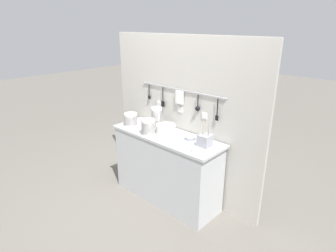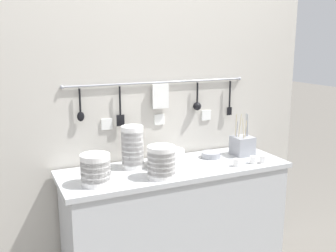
{
  "view_description": "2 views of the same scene",
  "coord_description": "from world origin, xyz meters",
  "px_view_note": "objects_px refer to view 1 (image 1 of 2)",
  "views": [
    {
      "loc": [
        2.1,
        -2.23,
        2.1
      ],
      "look_at": [
        0.06,
        -0.03,
        1.0
      ],
      "focal_mm": 30.0,
      "sensor_mm": 36.0,
      "label": 1
    },
    {
      "loc": [
        -1.0,
        -2.09,
        1.63
      ],
      "look_at": [
        -0.05,
        0.01,
        1.12
      ],
      "focal_mm": 42.0,
      "sensor_mm": 36.0,
      "label": 2
    }
  ],
  "objects_px": {
    "cutlery_caddy": "(205,140)",
    "cup_front_right": "(194,150)",
    "cup_by_caddy": "(191,148)",
    "cup_mid_row": "(181,145)",
    "bowl_stack_nested_right": "(131,120)",
    "plate_stack": "(166,129)",
    "bowl_stack_wide_centre": "(157,118)",
    "steel_mixing_bowl": "(190,138)",
    "bowl_stack_back_corner": "(148,127)",
    "cup_front_left": "(145,121)"
  },
  "relations": [
    {
      "from": "bowl_stack_back_corner",
      "to": "cup_front_right",
      "type": "relative_size",
      "value": 3.9
    },
    {
      "from": "cutlery_caddy",
      "to": "cup_mid_row",
      "type": "xyz_separation_m",
      "value": [
        -0.17,
        -0.19,
        -0.04
      ]
    },
    {
      "from": "cup_front_right",
      "to": "plate_stack",
      "type": "bearing_deg",
      "value": 161.12
    },
    {
      "from": "bowl_stack_nested_right",
      "to": "cutlery_caddy",
      "type": "xyz_separation_m",
      "value": [
        1.05,
        0.14,
        -0.02
      ]
    },
    {
      "from": "steel_mixing_bowl",
      "to": "cup_by_caddy",
      "type": "distance_m",
      "value": 0.29
    },
    {
      "from": "cup_by_caddy",
      "to": "cup_front_right",
      "type": "bearing_deg",
      "value": -16.45
    },
    {
      "from": "cup_mid_row",
      "to": "bowl_stack_wide_centre",
      "type": "bearing_deg",
      "value": 158.09
    },
    {
      "from": "bowl_stack_nested_right",
      "to": "bowl_stack_wide_centre",
      "type": "xyz_separation_m",
      "value": [
        0.28,
        0.19,
        0.05
      ]
    },
    {
      "from": "cup_front_left",
      "to": "bowl_stack_wide_centre",
      "type": "bearing_deg",
      "value": -4.47
    },
    {
      "from": "bowl_stack_back_corner",
      "to": "plate_stack",
      "type": "height_order",
      "value": "bowl_stack_back_corner"
    },
    {
      "from": "cup_by_caddy",
      "to": "cup_mid_row",
      "type": "distance_m",
      "value": 0.13
    },
    {
      "from": "bowl_stack_nested_right",
      "to": "steel_mixing_bowl",
      "type": "bearing_deg",
      "value": 12.03
    },
    {
      "from": "cutlery_caddy",
      "to": "cup_front_right",
      "type": "xyz_separation_m",
      "value": [
        0.02,
        -0.21,
        -0.04
      ]
    },
    {
      "from": "cup_front_left",
      "to": "cutlery_caddy",
      "type": "bearing_deg",
      "value": -3.7
    },
    {
      "from": "bowl_stack_back_corner",
      "to": "cup_mid_row",
      "type": "height_order",
      "value": "bowl_stack_back_corner"
    },
    {
      "from": "bowl_stack_wide_centre",
      "to": "cup_front_right",
      "type": "height_order",
      "value": "bowl_stack_wide_centre"
    },
    {
      "from": "bowl_stack_back_corner",
      "to": "cup_front_right",
      "type": "bearing_deg",
      "value": -1.56
    },
    {
      "from": "cup_by_caddy",
      "to": "cup_front_right",
      "type": "distance_m",
      "value": 0.06
    },
    {
      "from": "cutlery_caddy",
      "to": "cup_mid_row",
      "type": "height_order",
      "value": "cutlery_caddy"
    },
    {
      "from": "cup_front_right",
      "to": "cup_front_left",
      "type": "relative_size",
      "value": 1.0
    },
    {
      "from": "plate_stack",
      "to": "cup_mid_row",
      "type": "relative_size",
      "value": 4.86
    },
    {
      "from": "cup_front_right",
      "to": "cup_front_left",
      "type": "distance_m",
      "value": 1.07
    },
    {
      "from": "cup_by_caddy",
      "to": "cup_mid_row",
      "type": "height_order",
      "value": "same"
    },
    {
      "from": "cup_front_right",
      "to": "bowl_stack_wide_centre",
      "type": "bearing_deg",
      "value": 162.24
    },
    {
      "from": "plate_stack",
      "to": "steel_mixing_bowl",
      "type": "distance_m",
      "value": 0.35
    },
    {
      "from": "bowl_stack_nested_right",
      "to": "cutlery_caddy",
      "type": "bearing_deg",
      "value": 7.65
    },
    {
      "from": "bowl_stack_wide_centre",
      "to": "cutlery_caddy",
      "type": "relative_size",
      "value": 0.93
    },
    {
      "from": "cup_front_right",
      "to": "bowl_stack_nested_right",
      "type": "bearing_deg",
      "value": 176.52
    },
    {
      "from": "plate_stack",
      "to": "steel_mixing_bowl",
      "type": "relative_size",
      "value": 1.81
    },
    {
      "from": "cup_front_right",
      "to": "cup_mid_row",
      "type": "height_order",
      "value": "same"
    },
    {
      "from": "steel_mixing_bowl",
      "to": "cup_front_left",
      "type": "distance_m",
      "value": 0.79
    },
    {
      "from": "bowl_stack_wide_centre",
      "to": "cutlery_caddy",
      "type": "xyz_separation_m",
      "value": [
        0.77,
        -0.05,
        -0.06
      ]
    },
    {
      "from": "plate_stack",
      "to": "steel_mixing_bowl",
      "type": "height_order",
      "value": "plate_stack"
    },
    {
      "from": "cup_by_caddy",
      "to": "bowl_stack_nested_right",
      "type": "bearing_deg",
      "value": 177.33
    },
    {
      "from": "steel_mixing_bowl",
      "to": "cup_by_caddy",
      "type": "bearing_deg",
      "value": -50.86
    },
    {
      "from": "cup_by_caddy",
      "to": "cup_front_right",
      "type": "relative_size",
      "value": 1.0
    },
    {
      "from": "bowl_stack_back_corner",
      "to": "cup_front_right",
      "type": "distance_m",
      "value": 0.7
    },
    {
      "from": "cutlery_caddy",
      "to": "cup_front_right",
      "type": "height_order",
      "value": "cutlery_caddy"
    },
    {
      "from": "bowl_stack_wide_centre",
      "to": "plate_stack",
      "type": "height_order",
      "value": "bowl_stack_wide_centre"
    },
    {
      "from": "steel_mixing_bowl",
      "to": "cup_by_caddy",
      "type": "height_order",
      "value": "cup_by_caddy"
    },
    {
      "from": "bowl_stack_back_corner",
      "to": "cup_by_caddy",
      "type": "xyz_separation_m",
      "value": [
        0.64,
        -0.0,
        -0.07
      ]
    },
    {
      "from": "bowl_stack_wide_centre",
      "to": "cup_mid_row",
      "type": "xyz_separation_m",
      "value": [
        0.6,
        -0.24,
        -0.11
      ]
    },
    {
      "from": "cup_mid_row",
      "to": "cup_by_caddy",
      "type": "bearing_deg",
      "value": 2.53
    },
    {
      "from": "bowl_stack_wide_centre",
      "to": "bowl_stack_back_corner",
      "type": "bearing_deg",
      "value": -68.84
    },
    {
      "from": "plate_stack",
      "to": "cup_front_right",
      "type": "relative_size",
      "value": 4.86
    },
    {
      "from": "bowl_stack_nested_right",
      "to": "cup_mid_row",
      "type": "height_order",
      "value": "bowl_stack_nested_right"
    },
    {
      "from": "bowl_stack_wide_centre",
      "to": "cup_by_caddy",
      "type": "relative_size",
      "value": 5.51
    },
    {
      "from": "cup_by_caddy",
      "to": "cup_front_left",
      "type": "xyz_separation_m",
      "value": [
        -0.97,
        0.25,
        0.0
      ]
    },
    {
      "from": "bowl_stack_wide_centre",
      "to": "cutlery_caddy",
      "type": "distance_m",
      "value": 0.77
    },
    {
      "from": "bowl_stack_nested_right",
      "to": "plate_stack",
      "type": "distance_m",
      "value": 0.5
    }
  ]
}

